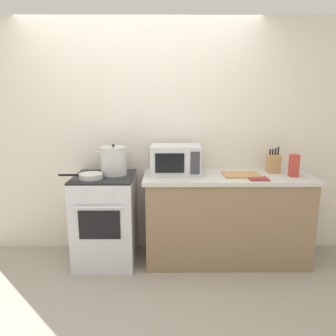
% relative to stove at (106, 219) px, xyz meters
% --- Properties ---
extents(ground_plane, '(10.00, 10.00, 0.00)m').
position_rel_stove_xyz_m(ground_plane, '(0.35, -0.60, -0.46)').
color(ground_plane, '#9E9384').
extents(back_wall, '(4.40, 0.10, 2.50)m').
position_rel_stove_xyz_m(back_wall, '(0.65, 0.37, 0.79)').
color(back_wall, silver).
rests_on(back_wall, ground_plane).
extents(lower_cabinet_right, '(1.64, 0.56, 0.88)m').
position_rel_stove_xyz_m(lower_cabinet_right, '(1.25, 0.02, -0.02)').
color(lower_cabinet_right, '#8C7051').
rests_on(lower_cabinet_right, ground_plane).
extents(countertop_right, '(1.70, 0.60, 0.04)m').
position_rel_stove_xyz_m(countertop_right, '(1.25, 0.02, 0.44)').
color(countertop_right, beige).
rests_on(countertop_right, lower_cabinet_right).
extents(stove, '(0.60, 0.64, 0.92)m').
position_rel_stove_xyz_m(stove, '(0.00, 0.00, 0.00)').
color(stove, silver).
rests_on(stove, ground_plane).
extents(stock_pot, '(0.35, 0.27, 0.31)m').
position_rel_stove_xyz_m(stock_pot, '(0.10, 0.06, 0.60)').
color(stock_pot, silver).
rests_on(stock_pot, stove).
extents(frying_pan, '(0.43, 0.23, 0.05)m').
position_rel_stove_xyz_m(frying_pan, '(-0.11, -0.11, 0.48)').
color(frying_pan, silver).
rests_on(frying_pan, stove).
extents(microwave, '(0.50, 0.37, 0.30)m').
position_rel_stove_xyz_m(microwave, '(0.72, 0.08, 0.61)').
color(microwave, silver).
rests_on(microwave, countertop_right).
extents(cutting_board, '(0.36, 0.26, 0.02)m').
position_rel_stove_xyz_m(cutting_board, '(1.38, 0.00, 0.47)').
color(cutting_board, tan).
rests_on(cutting_board, countertop_right).
extents(knife_block, '(0.13, 0.10, 0.27)m').
position_rel_stove_xyz_m(knife_block, '(1.75, 0.14, 0.56)').
color(knife_block, tan).
rests_on(knife_block, countertop_right).
extents(pasta_box, '(0.08, 0.08, 0.22)m').
position_rel_stove_xyz_m(pasta_box, '(1.89, -0.03, 0.57)').
color(pasta_box, '#B73D33').
rests_on(pasta_box, countertop_right).
extents(oven_mitt, '(0.18, 0.14, 0.02)m').
position_rel_stove_xyz_m(oven_mitt, '(1.51, -0.16, 0.47)').
color(oven_mitt, '#993333').
rests_on(oven_mitt, countertop_right).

